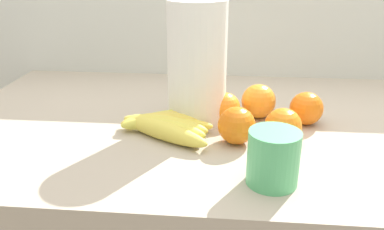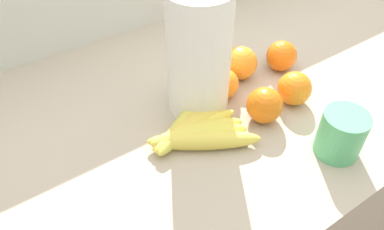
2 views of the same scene
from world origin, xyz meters
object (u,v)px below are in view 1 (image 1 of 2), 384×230
at_px(orange_far_right, 225,108).
at_px(orange_back_right, 306,108).
at_px(orange_back_left, 237,125).
at_px(banana_bunch, 165,124).
at_px(paper_towel_roll, 197,63).
at_px(orange_center, 259,101).
at_px(mug, 273,158).
at_px(orange_right, 283,126).

bearing_deg(orange_far_right, orange_back_right, 1.93).
bearing_deg(orange_back_left, banana_bunch, 166.75).
bearing_deg(orange_back_left, paper_towel_roll, 128.44).
bearing_deg(orange_center, paper_towel_roll, -168.04).
relative_size(paper_towel_roll, mug, 3.21).
relative_size(banana_bunch, orange_back_left, 2.78).
height_order(orange_back_right, orange_far_right, orange_back_right).
relative_size(orange_center, orange_far_right, 1.15).
distance_m(banana_bunch, paper_towel_roll, 0.15).
distance_m(orange_center, paper_towel_roll, 0.17).
relative_size(orange_far_right, mug, 0.74).
bearing_deg(orange_center, orange_back_right, -15.89).
bearing_deg(orange_center, mug, -88.78).
bearing_deg(orange_back_right, orange_right, -120.17).
bearing_deg(banana_bunch, paper_towel_roll, 51.37).
bearing_deg(paper_towel_roll, orange_far_right, -4.87).
bearing_deg(banana_bunch, orange_back_right, 14.24).
bearing_deg(orange_center, orange_right, -73.53).
height_order(paper_towel_roll, mug, paper_towel_roll).
xyz_separation_m(orange_back_left, orange_far_right, (-0.02, 0.11, -0.00)).
relative_size(orange_right, mug, 0.80).
relative_size(orange_right, orange_far_right, 1.08).
height_order(banana_bunch, orange_center, orange_center).
relative_size(banana_bunch, orange_far_right, 3.06).
relative_size(orange_right, orange_back_left, 0.98).
xyz_separation_m(orange_center, paper_towel_roll, (-0.14, -0.03, 0.09)).
distance_m(orange_right, orange_far_right, 0.15).
xyz_separation_m(orange_back_left, mug, (0.06, -0.15, 0.01)).
xyz_separation_m(orange_right, orange_far_right, (-0.12, 0.10, -0.00)).
bearing_deg(orange_right, paper_towel_roll, 149.51).
relative_size(banana_bunch, paper_towel_roll, 0.70).
height_order(orange_right, orange_center, orange_center).
bearing_deg(orange_right, mug, -102.60).
height_order(orange_back_left, paper_towel_roll, paper_towel_roll).
relative_size(banana_bunch, orange_center, 2.67).
relative_size(orange_back_left, paper_towel_roll, 0.25).
height_order(orange_right, paper_towel_roll, paper_towel_roll).
xyz_separation_m(orange_far_right, mug, (0.08, -0.25, 0.01)).
distance_m(orange_back_right, paper_towel_roll, 0.26).
bearing_deg(paper_towel_roll, mug, -60.49).
bearing_deg(orange_right, orange_center, 106.47).
bearing_deg(banana_bunch, orange_right, -7.03).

